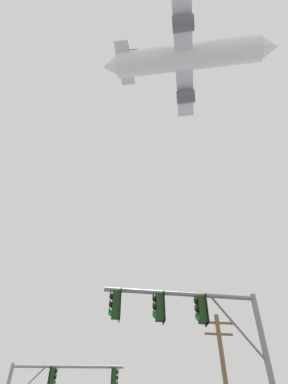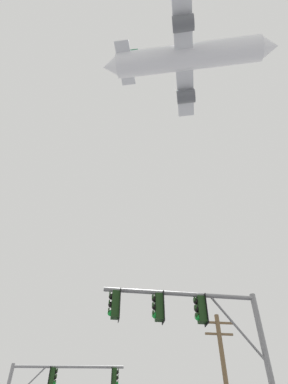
{
  "view_description": "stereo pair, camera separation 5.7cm",
  "coord_description": "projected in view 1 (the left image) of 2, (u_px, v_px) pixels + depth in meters",
  "views": [
    {
      "loc": [
        -0.39,
        -3.56,
        1.59
      ],
      "look_at": [
        1.75,
        13.12,
        15.93
      ],
      "focal_mm": 30.7,
      "sensor_mm": 36.0,
      "label": 1
    },
    {
      "loc": [
        -0.33,
        -3.57,
        1.59
      ],
      "look_at": [
        1.75,
        13.12,
        15.93
      ],
      "focal_mm": 30.7,
      "sensor_mm": 36.0,
      "label": 2
    }
  ],
  "objects": [
    {
      "name": "airplane",
      "position": [
        188.0,
        57.0,
        53.0
      ],
      "size": [
        28.26,
        21.83,
        7.75
      ],
      "color": "white"
    },
    {
      "name": "signal_pole_near",
      "position": [
        202.0,
        334.0,
        10.9
      ],
      "size": [
        5.56,
        0.53,
        6.56
      ],
      "color": "gray",
      "rests_on": "ground"
    }
  ]
}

